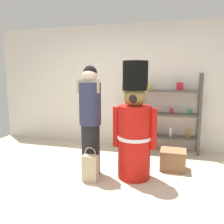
{
  "coord_description": "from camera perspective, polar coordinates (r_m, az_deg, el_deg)",
  "views": [
    {
      "loc": [
        1.0,
        -2.87,
        1.56
      ],
      "look_at": [
        0.03,
        0.51,
        1.0
      ],
      "focal_mm": 38.04,
      "sensor_mm": 36.0,
      "label": 1
    }
  ],
  "objects": [
    {
      "name": "ground_plane",
      "position": [
        3.41,
        -2.98,
        -18.14
      ],
      "size": [
        6.4,
        6.4,
        0.0
      ],
      "primitive_type": "plane",
      "color": "beige"
    },
    {
      "name": "teddy_bear_guard",
      "position": [
        3.54,
        5.42,
        -3.72
      ],
      "size": [
        0.66,
        0.51,
        1.75
      ],
      "color": "red",
      "rests_on": "ground_plane"
    },
    {
      "name": "shopping_bag",
      "position": [
        3.57,
        -5.23,
        -13.26
      ],
      "size": [
        0.22,
        0.13,
        0.52
      ],
      "color": "#C1AD89",
      "rests_on": "ground_plane"
    },
    {
      "name": "back_wall",
      "position": [
        5.17,
        4.93,
        6.16
      ],
      "size": [
        6.4,
        0.12,
        2.6
      ],
      "primitive_type": "cube",
      "color": "silver",
      "rests_on": "ground_plane"
    },
    {
      "name": "merchandise_shelf",
      "position": [
        4.92,
        11.97,
        -0.25
      ],
      "size": [
        1.47,
        0.35,
        1.58
      ],
      "color": "#4C4742",
      "rests_on": "ground_plane"
    },
    {
      "name": "person_shopper",
      "position": [
        3.66,
        -5.24,
        -1.62
      ],
      "size": [
        0.35,
        0.34,
        1.69
      ],
      "color": "black",
      "rests_on": "ground_plane"
    },
    {
      "name": "display_crate",
      "position": [
        4.12,
        14.42,
        -11.02
      ],
      "size": [
        0.42,
        0.36,
        0.33
      ],
      "color": "olive",
      "rests_on": "ground_plane"
    }
  ]
}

